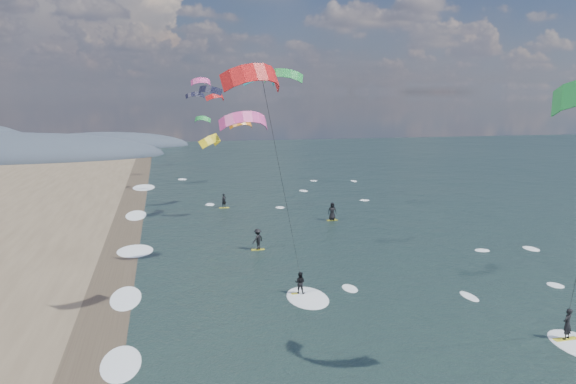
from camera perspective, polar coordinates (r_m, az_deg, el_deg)
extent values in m
cube|color=#382D23|center=(33.18, -18.60, -13.33)|extent=(3.00, 240.00, 0.00)
ellipsoid|color=#3D4756|center=(141.60, -18.19, 4.39)|extent=(40.00, 18.00, 7.00)
cube|color=gold|center=(33.99, 26.39, -13.26)|extent=(1.37, 0.41, 0.06)
imported|color=black|center=(33.67, 26.51, -11.89)|extent=(0.73, 0.63, 1.69)
cube|color=gold|center=(37.01, 1.22, -10.26)|extent=(1.13, 0.35, 0.05)
imported|color=black|center=(36.76, 1.22, -9.18)|extent=(0.87, 0.80, 1.43)
ellipsoid|color=white|center=(36.36, 1.99, -10.69)|extent=(2.60, 4.20, 0.12)
cylinder|color=black|center=(31.82, -0.50, 0.50)|extent=(0.02, 0.02, 14.38)
cube|color=gold|center=(46.89, -3.09, -5.85)|extent=(1.10, 0.35, 0.05)
imported|color=black|center=(46.65, -3.10, -4.79)|extent=(1.28, 1.21, 1.74)
cube|color=gold|center=(57.50, 4.51, -2.86)|extent=(1.10, 0.35, 0.05)
imported|color=black|center=(57.30, 4.52, -1.96)|extent=(0.98, 0.74, 1.81)
cube|color=gold|center=(63.83, -6.50, -1.59)|extent=(1.10, 0.35, 0.05)
imported|color=black|center=(63.66, -6.52, -0.87)|extent=(0.69, 0.61, 1.59)
ellipsoid|color=white|center=(29.44, -16.99, -16.37)|extent=(2.40, 5.40, 0.11)
ellipsoid|color=white|center=(37.71, -15.99, -10.32)|extent=(2.40, 5.40, 0.11)
ellipsoid|color=white|center=(48.17, -15.27, -5.80)|extent=(2.40, 5.40, 0.11)
ellipsoid|color=white|center=(61.76, -14.72, -2.29)|extent=(2.40, 5.40, 0.11)
ellipsoid|color=white|center=(79.43, -14.29, 0.45)|extent=(2.40, 5.40, 0.11)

